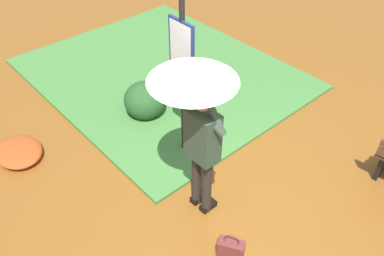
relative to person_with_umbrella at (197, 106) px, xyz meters
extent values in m
plane|color=brown|center=(-0.33, -0.16, -1.55)|extent=(18.00, 18.00, 0.00)
cube|color=#47843D|center=(2.71, -1.58, -1.53)|extent=(4.80, 4.00, 0.05)
cylinder|color=#2D2823|center=(-0.17, -0.01, -1.12)|extent=(0.12, 0.12, 0.86)
cylinder|color=#2D2823|center=(0.01, -0.01, -1.12)|extent=(0.12, 0.12, 0.86)
cube|color=black|center=(-0.17, -0.05, -1.51)|extent=(0.11, 0.22, 0.08)
cube|color=black|center=(0.01, -0.05, -1.51)|extent=(0.11, 0.22, 0.08)
cube|color=#334738|center=(-0.08, -0.01, -0.37)|extent=(0.38, 0.24, 0.64)
sphere|color=tan|center=(-0.08, -0.01, 0.09)|extent=(0.20, 0.20, 0.20)
ellipsoid|color=black|center=(-0.08, -0.01, 0.12)|extent=(0.20, 0.20, 0.15)
cylinder|color=#334738|center=(-0.29, -0.04, -0.16)|extent=(0.18, 0.13, 0.18)
cylinder|color=#334738|center=(-0.25, -0.05, -0.07)|extent=(0.24, 0.11, 0.33)
cube|color=black|center=(-0.17, -0.03, 0.07)|extent=(0.07, 0.02, 0.14)
cylinder|color=#334738|center=(0.08, -0.01, -0.13)|extent=(0.11, 0.10, 0.09)
cylinder|color=#334738|center=(0.07, 0.00, -0.04)|extent=(0.10, 0.09, 0.23)
cylinder|color=#A5A5AD|center=(0.06, 0.01, 0.27)|extent=(0.02, 0.02, 0.41)
cone|color=silver|center=(0.06, 0.01, 0.37)|extent=(0.96, 0.96, 0.16)
sphere|color=#A5A5AD|center=(0.06, 0.01, 0.48)|extent=(0.02, 0.02, 0.02)
cylinder|color=black|center=(0.87, -0.55, -0.40)|extent=(0.07, 0.07, 2.30)
cube|color=navy|center=(0.87, -0.53, 0.15)|extent=(0.44, 0.04, 0.70)
cube|color=silver|center=(0.87, -0.51, 0.15)|extent=(0.38, 0.01, 0.64)
cube|color=brown|center=(-0.84, 0.23, -1.43)|extent=(0.33, 0.27, 0.24)
torus|color=brown|center=(-0.84, 0.23, -1.27)|extent=(0.16, 0.10, 0.18)
cube|color=black|center=(-1.31, -2.25, -1.33)|extent=(0.11, 0.36, 0.44)
ellipsoid|color=#285628|center=(1.91, -0.62, -1.25)|extent=(0.67, 0.67, 0.60)
ellipsoid|color=#1E421E|center=(2.11, -0.72, -1.35)|extent=(0.40, 0.40, 0.40)
ellipsoid|color=#B74C1E|center=(2.36, 1.34, -1.46)|extent=(0.80, 0.64, 0.18)
camera|label=1|loc=(-2.52, 2.32, 2.55)|focal=37.97mm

